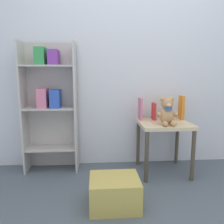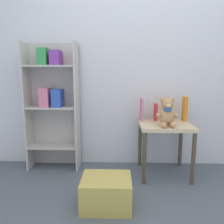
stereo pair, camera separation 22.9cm
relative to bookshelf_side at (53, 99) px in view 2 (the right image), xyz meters
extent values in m
cube|color=silver|center=(0.95, 0.14, 0.47)|extent=(4.80, 0.06, 2.50)
cube|color=#BCB7B2|center=(-0.27, -0.03, -0.08)|extent=(0.02, 0.25, 1.39)
cube|color=#BCB7B2|center=(0.27, -0.03, -0.08)|extent=(0.02, 0.25, 1.39)
cube|color=#BCB7B2|center=(0.00, 0.08, -0.08)|extent=(0.56, 0.02, 1.39)
cube|color=#BCB7B2|center=(0.00, -0.03, -0.53)|extent=(0.53, 0.23, 0.02)
cube|color=#BCB7B2|center=(0.00, -0.03, -0.08)|extent=(0.53, 0.23, 0.02)
cube|color=#BCB7B2|center=(0.00, -0.03, 0.36)|extent=(0.53, 0.23, 0.02)
cube|color=#33934C|center=(-0.06, -0.04, 0.46)|extent=(0.10, 0.17, 0.18)
cube|color=purple|center=(0.07, -0.04, 0.45)|extent=(0.10, 0.17, 0.15)
cube|color=#D17093|center=(-0.06, -0.04, 0.03)|extent=(0.10, 0.17, 0.20)
cube|color=#2D51B7|center=(0.07, -0.04, 0.02)|extent=(0.10, 0.17, 0.19)
cube|color=beige|center=(1.21, -0.18, -0.24)|extent=(0.52, 0.50, 0.04)
cylinder|color=#494233|center=(0.98, -0.40, -0.52)|extent=(0.04, 0.04, 0.52)
cylinder|color=#494233|center=(1.44, -0.40, -0.52)|extent=(0.04, 0.04, 0.52)
cylinder|color=#494233|center=(0.98, 0.04, -0.52)|extent=(0.04, 0.04, 0.52)
cylinder|color=#494233|center=(1.44, 0.04, -0.52)|extent=(0.04, 0.04, 0.52)
ellipsoid|color=tan|center=(1.20, -0.28, -0.14)|extent=(0.15, 0.11, 0.17)
sphere|color=tan|center=(1.20, -0.28, -0.01)|extent=(0.12, 0.12, 0.12)
sphere|color=tan|center=(1.15, -0.28, 0.03)|extent=(0.05, 0.05, 0.05)
sphere|color=tan|center=(1.24, -0.28, 0.03)|extent=(0.05, 0.05, 0.05)
ellipsoid|color=#F4BB82|center=(1.20, -0.33, -0.02)|extent=(0.05, 0.04, 0.04)
ellipsoid|color=tan|center=(1.12, -0.29, -0.12)|extent=(0.05, 0.09, 0.05)
ellipsoid|color=tan|center=(1.28, -0.29, -0.12)|extent=(0.05, 0.09, 0.05)
ellipsoid|color=tan|center=(1.16, -0.36, -0.20)|extent=(0.05, 0.10, 0.05)
ellipsoid|color=tan|center=(1.24, -0.36, -0.20)|extent=(0.05, 0.10, 0.05)
cube|color=#2356B2|center=(1.20, -0.33, -0.06)|extent=(0.06, 0.02, 0.03)
cube|color=#D17093|center=(0.98, -0.04, -0.10)|extent=(0.03, 0.13, 0.24)
cube|color=red|center=(1.13, -0.03, -0.13)|extent=(0.04, 0.12, 0.19)
cube|color=gold|center=(1.29, -0.05, -0.11)|extent=(0.04, 0.10, 0.23)
cube|color=orange|center=(1.44, -0.04, -0.09)|extent=(0.04, 0.12, 0.26)
cube|color=tan|center=(0.63, -0.78, -0.66)|extent=(0.39, 0.32, 0.24)
camera|label=1|loc=(0.50, -2.38, 0.27)|focal=35.00mm
camera|label=2|loc=(0.73, -2.39, 0.27)|focal=35.00mm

